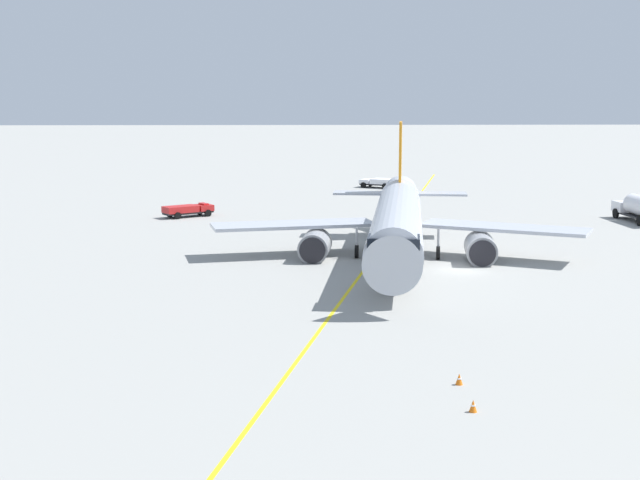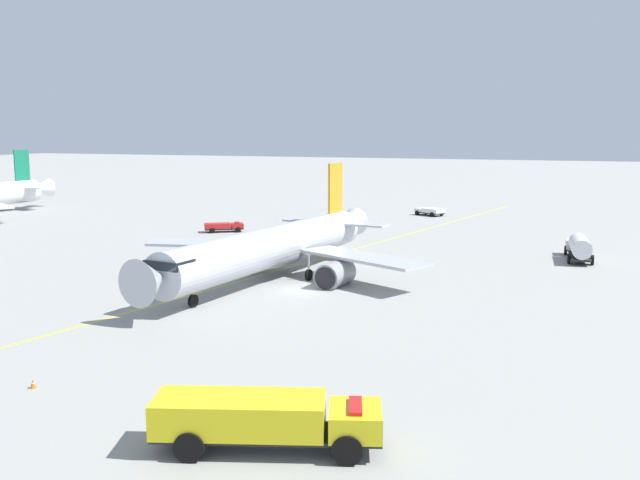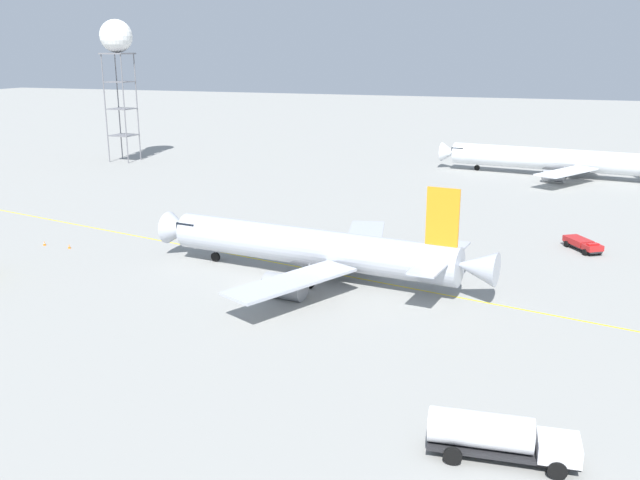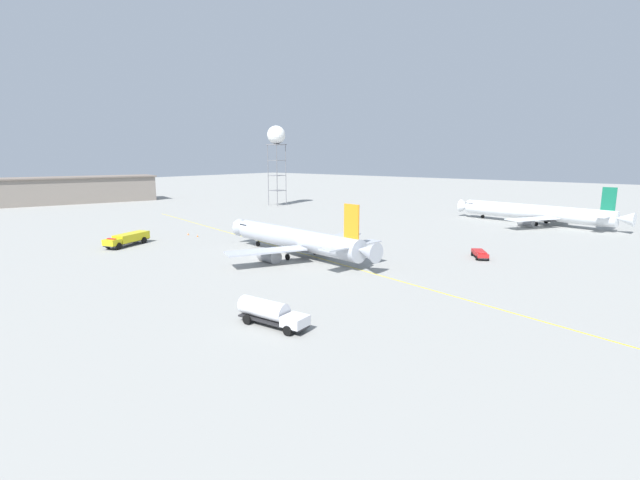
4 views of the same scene
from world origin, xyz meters
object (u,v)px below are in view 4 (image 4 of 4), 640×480
fuel_tanker_truck (270,312)px  safety_cone_mid (188,234)px  airliner_main (297,240)px  airliner_secondary (537,213)px  safety_cone_near (197,236)px  fire_tender_truck (128,238)px  radar_tower (276,137)px  ops_pickup_truck (480,254)px

fuel_tanker_truck → safety_cone_mid: size_ratio=16.06×
airliner_main → fuel_tanker_truck: size_ratio=4.35×
airliner_secondary → safety_cone_near: bearing=59.7°
fire_tender_truck → fuel_tanker_truck: 57.27m
airliner_main → fuel_tanker_truck: (28.21, 21.37, -1.47)m
airliner_main → airliner_secondary: size_ratio=0.84×
safety_cone_near → fire_tender_truck: bearing=-8.8°
fuel_tanker_truck → safety_cone_near: size_ratio=16.06×
airliner_secondary → fuel_tanker_truck: airliner_secondary is taller
airliner_secondary → safety_cone_near: size_ratio=83.52×
fuel_tanker_truck → safety_cone_near: 60.61m
safety_cone_mid → radar_tower: bearing=-153.8°
radar_tower → safety_cone_near: 73.49m
fuel_tanker_truck → safety_cone_near: fuel_tanker_truck is taller
fire_tender_truck → ops_pickup_truck: 70.92m
airliner_secondary → fire_tender_truck: bearing=63.9°
safety_cone_near → airliner_main: bearing=89.0°
radar_tower → fire_tender_truck: bearing=22.2°
fire_tender_truck → ops_pickup_truck: bearing=101.7°
airliner_main → radar_tower: (-61.02, -65.42, 22.23)m
airliner_main → fire_tender_truck: (15.09, -34.38, -1.50)m
airliner_secondary → radar_tower: size_ratio=1.56×
fuel_tanker_truck → safety_cone_mid: (-28.82, -57.09, -1.30)m
airliner_main → safety_cone_mid: bearing=6.3°
airliner_main → ops_pickup_truck: bearing=-136.1°
fuel_tanker_truck → radar_tower: (-89.23, -86.78, 23.69)m
safety_cone_mid → airliner_main: bearing=89.0°
safety_cone_near → ops_pickup_truck: bearing=108.4°
fire_tender_truck → ops_pickup_truck: fire_tender_truck is taller
airliner_secondary → fuel_tanker_truck: (99.93, -2.43, -1.52)m
airliner_secondary → safety_cone_mid: (71.12, -59.52, -2.81)m
safety_cone_near → fuel_tanker_truck: bearing=61.7°
airliner_main → radar_tower: 92.18m
fire_tender_truck → safety_cone_near: fire_tender_truck is taller
ops_pickup_truck → safety_cone_near: ops_pickup_truck is taller
radar_tower → safety_cone_near: bearing=29.0°
fire_tender_truck → fuel_tanker_truck: (13.12, 55.75, 0.03)m
airliner_secondary → radar_tower: bearing=14.6°
ops_pickup_truck → airliner_secondary: bearing=150.4°
ops_pickup_truck → fuel_tanker_truck: size_ratio=0.65×
airliner_main → fuel_tanker_truck: airliner_main is taller
fire_tender_truck → safety_cone_near: (-15.64, 2.41, -1.26)m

